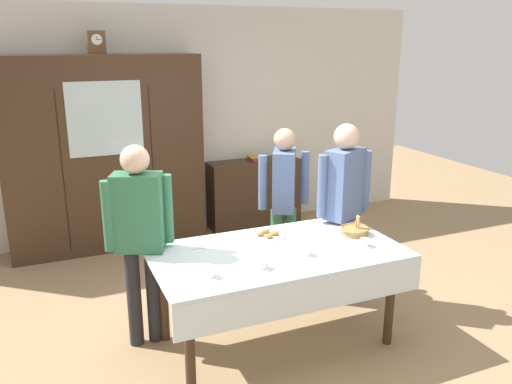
{
  "coord_description": "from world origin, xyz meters",
  "views": [
    {
      "loc": [
        -1.57,
        -3.5,
        2.3
      ],
      "look_at": [
        0.0,
        0.2,
        1.13
      ],
      "focal_mm": 36.56,
      "sensor_mm": 36.0,
      "label": 1
    }
  ],
  "objects_px": {
    "bookshelf_low": "(254,193)",
    "person_by_cabinet": "(139,227)",
    "mantel_clock": "(96,42)",
    "person_beside_shelf": "(344,197)",
    "wall_cabinet": "(106,155)",
    "tea_cup_near_right": "(365,243)",
    "spoon_near_right": "(200,249)",
    "dining_table": "(279,264)",
    "tea_cup_front_edge": "(263,265)",
    "person_near_right_end": "(284,192)",
    "bread_basket": "(355,230)",
    "spoon_near_left": "(338,239)",
    "tea_cup_mid_right": "(211,274)",
    "tea_cup_far_left": "(306,252)",
    "pastry_plate": "(268,235)",
    "book_stack": "(254,158)"
  },
  "relations": [
    {
      "from": "spoon_near_left",
      "to": "person_beside_shelf",
      "type": "distance_m",
      "value": 0.53
    },
    {
      "from": "book_stack",
      "to": "spoon_near_right",
      "type": "xyz_separation_m",
      "value": [
        -1.44,
        -2.36,
        -0.1
      ]
    },
    {
      "from": "mantel_clock",
      "to": "bookshelf_low",
      "type": "height_order",
      "value": "mantel_clock"
    },
    {
      "from": "wall_cabinet",
      "to": "bookshelf_low",
      "type": "bearing_deg",
      "value": 1.6
    },
    {
      "from": "bookshelf_low",
      "to": "tea_cup_near_right",
      "type": "bearing_deg",
      "value": -95.2
    },
    {
      "from": "spoon_near_left",
      "to": "bookshelf_low",
      "type": "bearing_deg",
      "value": 81.96
    },
    {
      "from": "spoon_near_right",
      "to": "person_near_right_end",
      "type": "xyz_separation_m",
      "value": [
        1.04,
        0.69,
        0.14
      ]
    },
    {
      "from": "tea_cup_front_edge",
      "to": "tea_cup_near_right",
      "type": "xyz_separation_m",
      "value": [
        0.89,
        0.07,
        0.0
      ]
    },
    {
      "from": "bookshelf_low",
      "to": "tea_cup_front_edge",
      "type": "distance_m",
      "value": 3.11
    },
    {
      "from": "tea_cup_far_left",
      "to": "bread_basket",
      "type": "xyz_separation_m",
      "value": [
        0.57,
        0.23,
        0.01
      ]
    },
    {
      "from": "person_beside_shelf",
      "to": "person_by_cabinet",
      "type": "relative_size",
      "value": 1.03
    },
    {
      "from": "bookshelf_low",
      "to": "bread_basket",
      "type": "distance_m",
      "value": 2.59
    },
    {
      "from": "wall_cabinet",
      "to": "tea_cup_mid_right",
      "type": "relative_size",
      "value": 16.63
    },
    {
      "from": "tea_cup_near_right",
      "to": "person_near_right_end",
      "type": "height_order",
      "value": "person_near_right_end"
    },
    {
      "from": "person_by_cabinet",
      "to": "person_near_right_end",
      "type": "bearing_deg",
      "value": 20.18
    },
    {
      "from": "tea_cup_far_left",
      "to": "tea_cup_near_right",
      "type": "distance_m",
      "value": 0.5
    },
    {
      "from": "wall_cabinet",
      "to": "tea_cup_mid_right",
      "type": "distance_m",
      "value": 2.84
    },
    {
      "from": "dining_table",
      "to": "person_by_cabinet",
      "type": "distance_m",
      "value": 1.08
    },
    {
      "from": "spoon_near_right",
      "to": "person_by_cabinet",
      "type": "xyz_separation_m",
      "value": [
        -0.42,
        0.15,
        0.18
      ]
    },
    {
      "from": "tea_cup_mid_right",
      "to": "tea_cup_far_left",
      "type": "height_order",
      "value": "same"
    },
    {
      "from": "book_stack",
      "to": "person_near_right_end",
      "type": "relative_size",
      "value": 0.13
    },
    {
      "from": "wall_cabinet",
      "to": "tea_cup_near_right",
      "type": "height_order",
      "value": "wall_cabinet"
    },
    {
      "from": "spoon_near_right",
      "to": "person_beside_shelf",
      "type": "xyz_separation_m",
      "value": [
        1.36,
        0.15,
        0.21
      ]
    },
    {
      "from": "bread_basket",
      "to": "person_beside_shelf",
      "type": "relative_size",
      "value": 0.15
    },
    {
      "from": "tea_cup_near_right",
      "to": "dining_table",
      "type": "bearing_deg",
      "value": 166.07
    },
    {
      "from": "tea_cup_far_left",
      "to": "book_stack",
      "type": "bearing_deg",
      "value": 74.82
    },
    {
      "from": "dining_table",
      "to": "bread_basket",
      "type": "bearing_deg",
      "value": 6.99
    },
    {
      "from": "tea_cup_far_left",
      "to": "tea_cup_front_edge",
      "type": "distance_m",
      "value": 0.4
    },
    {
      "from": "tea_cup_near_right",
      "to": "spoon_near_right",
      "type": "xyz_separation_m",
      "value": [
        -1.18,
        0.44,
        -0.02
      ]
    },
    {
      "from": "bookshelf_low",
      "to": "person_by_cabinet",
      "type": "height_order",
      "value": "person_by_cabinet"
    },
    {
      "from": "wall_cabinet",
      "to": "mantel_clock",
      "type": "distance_m",
      "value": 1.2
    },
    {
      "from": "mantel_clock",
      "to": "person_beside_shelf",
      "type": "xyz_separation_m",
      "value": [
        1.73,
        -2.16,
        -1.29
      ]
    },
    {
      "from": "tea_cup_near_right",
      "to": "tea_cup_mid_right",
      "type": "bearing_deg",
      "value": -177.38
    },
    {
      "from": "tea_cup_mid_right",
      "to": "person_by_cabinet",
      "type": "height_order",
      "value": "person_by_cabinet"
    },
    {
      "from": "dining_table",
      "to": "spoon_near_right",
      "type": "distance_m",
      "value": 0.61
    },
    {
      "from": "dining_table",
      "to": "tea_cup_front_edge",
      "type": "bearing_deg",
      "value": -135.29
    },
    {
      "from": "spoon_near_right",
      "to": "tea_cup_near_right",
      "type": "bearing_deg",
      "value": -20.58
    },
    {
      "from": "mantel_clock",
      "to": "bookshelf_low",
      "type": "xyz_separation_m",
      "value": [
        1.81,
        0.05,
        -1.86
      ]
    },
    {
      "from": "dining_table",
      "to": "pastry_plate",
      "type": "distance_m",
      "value": 0.34
    },
    {
      "from": "dining_table",
      "to": "tea_cup_front_edge",
      "type": "height_order",
      "value": "tea_cup_front_edge"
    },
    {
      "from": "spoon_near_right",
      "to": "dining_table",
      "type": "bearing_deg",
      "value": -28.06
    },
    {
      "from": "tea_cup_mid_right",
      "to": "person_by_cabinet",
      "type": "xyz_separation_m",
      "value": [
        -0.34,
        0.65,
        0.15
      ]
    },
    {
      "from": "bookshelf_low",
      "to": "person_near_right_end",
      "type": "bearing_deg",
      "value": -103.39
    },
    {
      "from": "tea_cup_front_edge",
      "to": "person_beside_shelf",
      "type": "distance_m",
      "value": 1.27
    },
    {
      "from": "mantel_clock",
      "to": "tea_cup_mid_right",
      "type": "distance_m",
      "value": 3.19
    },
    {
      "from": "wall_cabinet",
      "to": "spoon_near_right",
      "type": "distance_m",
      "value": 2.36
    },
    {
      "from": "wall_cabinet",
      "to": "person_beside_shelf",
      "type": "height_order",
      "value": "wall_cabinet"
    },
    {
      "from": "tea_cup_far_left",
      "to": "person_near_right_end",
      "type": "bearing_deg",
      "value": 72.2
    },
    {
      "from": "wall_cabinet",
      "to": "tea_cup_front_edge",
      "type": "height_order",
      "value": "wall_cabinet"
    },
    {
      "from": "wall_cabinet",
      "to": "mantel_clock",
      "type": "bearing_deg",
      "value": -20.35
    }
  ]
}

